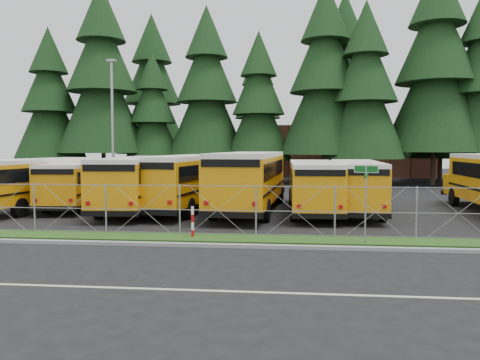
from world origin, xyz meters
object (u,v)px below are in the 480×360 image
object	(u,v)px
bus_5	(313,187)
light_standard	(113,120)
bus_3	(189,183)
bus_6	(355,187)
bus_2	(140,184)
bus_1	(84,184)
bus_4	(250,182)
striped_bollard	(193,222)
bus_0	(40,184)
street_sign	(366,187)

from	to	relation	value
bus_5	light_standard	bearing A→B (deg)	144.80
bus_3	bus_6	distance (m)	8.97
bus_2	bus_6	distance (m)	11.56
bus_2	bus_3	size ratio (longest dim) A/B	0.97
bus_1	bus_2	size ratio (longest dim) A/B	0.89
bus_4	striped_bollard	distance (m)	7.83
light_standard	bus_3	bearing A→B (deg)	-50.53
bus_1	bus_3	world-z (taller)	bus_3
striped_bollard	bus_0	bearing A→B (deg)	143.73
street_sign	bus_2	bearing A→B (deg)	143.53
light_standard	street_sign	bearing A→B (deg)	-48.47
bus_1	bus_6	size ratio (longest dim) A/B	0.95
bus_6	street_sign	xyz separation A→B (m)	(-0.80, -8.33, 0.68)
bus_3	street_sign	distance (m)	11.83
bus_5	light_standard	size ratio (longest dim) A/B	1.01
bus_0	striped_bollard	xyz separation A→B (m)	(10.20, -7.49, -0.80)
bus_0	bus_3	size ratio (longest dim) A/B	0.94
bus_6	light_standard	bearing A→B (deg)	153.53
bus_4	light_standard	bearing A→B (deg)	142.91
bus_2	striped_bollard	world-z (taller)	bus_2
bus_0	bus_3	distance (m)	8.37
bus_4	bus_5	world-z (taller)	bus_4
bus_3	striped_bollard	bearing A→B (deg)	-69.54
bus_5	bus_6	world-z (taller)	bus_6
bus_6	bus_5	bearing A→B (deg)	-167.32
bus_5	street_sign	bearing A→B (deg)	-80.43
bus_2	striped_bollard	distance (m)	8.62
bus_0	bus_5	world-z (taller)	bus_0
street_sign	striped_bollard	size ratio (longest dim) A/B	2.34
street_sign	bus_6	bearing A→B (deg)	84.50
bus_2	light_standard	xyz separation A→B (m)	(-5.41, 10.30, 4.05)
bus_1	bus_2	bearing A→B (deg)	-24.90
bus_6	striped_bollard	xyz separation A→B (m)	(-7.13, -7.74, -0.76)
bus_5	light_standard	distance (m)	18.44
bus_2	bus_5	xyz separation A→B (m)	(9.34, 0.04, -0.11)
bus_0	bus_1	xyz separation A→B (m)	(2.02, 1.14, -0.11)
bus_4	bus_0	bearing A→B (deg)	-175.23
striped_bollard	light_standard	size ratio (longest dim) A/B	0.12
bus_2	bus_0	bearing A→B (deg)	175.53
bus_1	bus_5	distance (m)	13.16
light_standard	striped_bollard	bearing A→B (deg)	-60.88
bus_6	bus_2	bearing A→B (deg)	-174.24
bus_3	striped_bollard	world-z (taller)	bus_3
bus_5	street_sign	distance (m)	8.14
street_sign	striped_bollard	bearing A→B (deg)	174.65
bus_1	bus_2	world-z (taller)	bus_2
bus_0	bus_3	xyz separation A→B (m)	(8.36, 0.47, 0.10)
bus_2	street_sign	xyz separation A→B (m)	(10.75, -7.94, 0.58)
striped_bollard	bus_3	bearing A→B (deg)	103.06
street_sign	light_standard	size ratio (longest dim) A/B	0.28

